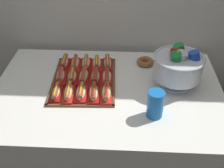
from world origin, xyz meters
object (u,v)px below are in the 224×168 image
(hot_dog_6, at_px, (72,77))
(hot_dog_0, at_px, (56,92))
(buffet_table, at_px, (108,131))
(hot_dog_12, at_px, (86,63))
(serving_tray, at_px, (84,81))
(hot_dog_9, at_px, (107,77))
(hot_dog_4, at_px, (106,92))
(hot_dog_10, at_px, (64,63))
(hot_dog_5, at_px, (61,76))
(hot_dog_7, at_px, (84,76))
(hot_dog_11, at_px, (75,63))
(donut, at_px, (145,62))
(hot_dog_2, at_px, (81,92))
(hot_dog_13, at_px, (97,63))
(cup_stack, at_px, (155,104))
(punch_bowl, at_px, (178,66))
(hot_dog_14, at_px, (108,63))
(hot_dog_8, at_px, (95,77))
(hot_dog_3, at_px, (94,93))
(hot_dog_1, at_px, (69,92))

(hot_dog_6, bearing_deg, hot_dog_0, -112.24)
(buffet_table, xyz_separation_m, hot_dog_12, (-0.16, 0.25, 0.40))
(serving_tray, relative_size, hot_dog_9, 3.02)
(hot_dog_4, height_order, hot_dog_10, hot_dog_10)
(hot_dog_5, bearing_deg, hot_dog_7, 2.21)
(hot_dog_6, xyz_separation_m, hot_dog_11, (-0.01, 0.16, -0.00))
(buffet_table, height_order, hot_dog_4, hot_dog_4)
(buffet_table, distance_m, donut, 0.55)
(hot_dog_2, height_order, hot_dog_13, hot_dog_2)
(serving_tray, distance_m, hot_dog_10, 0.23)
(hot_dog_6, bearing_deg, cup_stack, -30.83)
(hot_dog_4, height_order, punch_bowl, punch_bowl)
(hot_dog_10, bearing_deg, punch_bowl, -12.44)
(hot_dog_12, bearing_deg, punch_bowl, -15.95)
(hot_dog_7, xyz_separation_m, hot_dog_13, (0.07, 0.17, -0.00))
(hot_dog_5, xyz_separation_m, hot_dog_7, (0.15, 0.01, 0.00))
(hot_dog_12, distance_m, cup_stack, 0.65)
(hot_dog_2, height_order, hot_dog_10, hot_dog_10)
(hot_dog_0, distance_m, hot_dog_14, 0.45)
(hot_dog_4, distance_m, hot_dog_14, 0.33)
(serving_tray, distance_m, hot_dog_4, 0.23)
(punch_bowl, bearing_deg, hot_dog_4, -160.50)
(hot_dog_5, bearing_deg, donut, 22.91)
(hot_dog_8, xyz_separation_m, hot_dog_14, (0.07, 0.17, -0.00))
(serving_tray, relative_size, hot_dog_10, 3.25)
(hot_dog_5, distance_m, cup_stack, 0.66)
(hot_dog_4, bearing_deg, hot_dog_9, 92.21)
(hot_dog_3, relative_size, hot_dog_10, 1.09)
(hot_dog_1, bearing_deg, hot_dog_6, 92.21)
(hot_dog_4, bearing_deg, hot_dog_8, 116.65)
(hot_dog_6, bearing_deg, hot_dog_12, 67.76)
(hot_dog_3, distance_m, hot_dog_12, 0.34)
(hot_dog_0, xyz_separation_m, hot_dog_12, (0.14, 0.34, 0.00))
(hot_dog_13, bearing_deg, serving_tray, -112.24)
(hot_dog_7, distance_m, hot_dog_10, 0.22)
(hot_dog_2, relative_size, hot_dog_3, 0.90)
(hot_dog_13, bearing_deg, punch_bowl, -18.39)
(hot_dog_11, bearing_deg, serving_tray, -63.35)
(hot_dog_5, distance_m, donut, 0.60)
(hot_dog_6, bearing_deg, serving_tray, 2.21)
(buffet_table, height_order, hot_dog_9, hot_dog_9)
(serving_tray, bearing_deg, hot_dog_0, -130.07)
(hot_dog_6, xyz_separation_m, hot_dog_7, (0.07, 0.00, 0.00))
(hot_dog_1, relative_size, cup_stack, 1.11)
(hot_dog_7, relative_size, hot_dog_13, 1.07)
(hot_dog_9, height_order, hot_dog_14, hot_dog_14)
(hot_dog_4, xyz_separation_m, hot_dog_7, (-0.16, 0.16, 0.00))
(hot_dog_0, distance_m, hot_dog_12, 0.36)
(hot_dog_9, bearing_deg, hot_dog_1, -141.54)
(serving_tray, bearing_deg, donut, 29.43)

